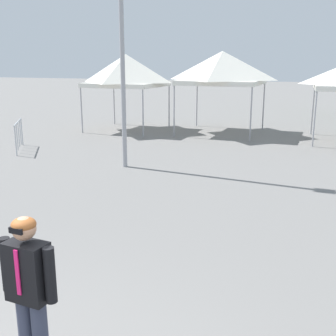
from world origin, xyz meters
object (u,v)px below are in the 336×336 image
(light_pole_opposite_side, at_px, (121,17))
(crowd_barrier_by_lift, at_px, (18,130))
(canopy_tent_left_of_center, at_px, (126,71))
(person_foreground, at_px, (29,289))
(canopy_tent_behind_left, at_px, (222,68))

(light_pole_opposite_side, relative_size, crowd_barrier_by_lift, 4.35)
(light_pole_opposite_side, bearing_deg, canopy_tent_left_of_center, 115.03)
(canopy_tent_left_of_center, distance_m, person_foreground, 16.50)
(canopy_tent_left_of_center, relative_size, light_pole_opposite_side, 0.45)
(canopy_tent_left_of_center, distance_m, light_pole_opposite_side, 7.52)
(crowd_barrier_by_lift, bearing_deg, person_foreground, -50.04)
(canopy_tent_left_of_center, distance_m, crowd_barrier_by_lift, 6.31)
(light_pole_opposite_side, bearing_deg, canopy_tent_behind_left, 80.11)
(canopy_tent_behind_left, bearing_deg, person_foreground, -83.33)
(light_pole_opposite_side, xyz_separation_m, crowd_barrier_by_lift, (-4.77, 0.91, -3.69))
(canopy_tent_behind_left, bearing_deg, crowd_barrier_by_lift, -133.16)
(crowd_barrier_by_lift, bearing_deg, light_pole_opposite_side, -10.84)
(light_pole_opposite_side, bearing_deg, person_foreground, -69.77)
(canopy_tent_behind_left, height_order, light_pole_opposite_side, light_pole_opposite_side)
(person_foreground, distance_m, light_pole_opposite_side, 9.70)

